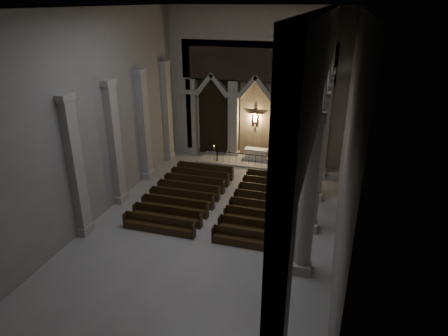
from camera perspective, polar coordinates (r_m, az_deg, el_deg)
name	(u,v)px	position (r m, az deg, el deg)	size (l,w,h in m)	color
room	(209,100)	(20.71, -2.16, 9.70)	(24.00, 24.10, 12.00)	#A09D97
sanctuary_wall	(256,79)	(31.83, 4.60, 12.53)	(14.00, 0.77, 12.00)	#AAA79F
right_arcade	(321,97)	(20.95, 13.68, 9.86)	(1.00, 24.00, 12.00)	#AAA79F
left_pilasters	(131,136)	(27.50, -13.19, 4.48)	(0.60, 13.00, 8.03)	#AAA79F
sanctuary_step	(251,162)	(32.78, 3.90, 0.93)	(8.50, 2.60, 0.15)	#AAA79F
altar	(256,154)	(32.87, 4.60, 1.99)	(1.83, 0.73, 0.93)	silver
altar_rail	(249,158)	(31.79, 3.59, 1.44)	(5.40, 0.09, 1.06)	black
candle_stand_left	(214,159)	(32.34, -1.41, 1.33)	(0.26, 0.26, 1.56)	#B48C37
candle_stand_right	(290,169)	(30.91, 9.40, -0.07)	(0.26, 0.26, 1.51)	#B48C37
pews	(224,202)	(25.82, 0.05, -4.81)	(9.74, 8.60, 0.97)	black
worshipper	(269,175)	(29.09, 6.47, -0.93)	(0.46, 0.30, 1.27)	black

